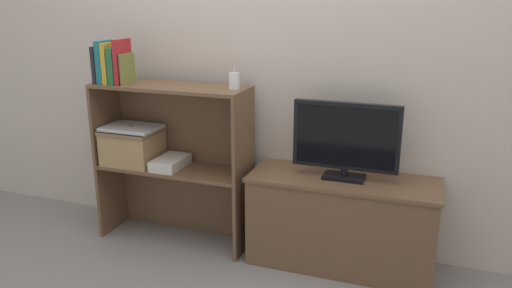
{
  "coord_description": "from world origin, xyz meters",
  "views": [
    {
      "loc": [
        0.91,
        -2.35,
        1.47
      ],
      "look_at": [
        0.0,
        0.16,
        0.67
      ],
      "focal_mm": 35.0,
      "sensor_mm": 36.0,
      "label": 1
    }
  ],
  "objects_px": {
    "book_forest": "(117,66)",
    "storage_basket_left": "(133,144)",
    "laptop": "(132,128)",
    "book_charcoal": "(101,64)",
    "magazine_stack": "(171,162)",
    "tv_stand": "(341,222)",
    "book_olive": "(127,69)",
    "baby_monitor": "(234,81)",
    "book_mustard": "(111,63)",
    "tv": "(346,139)",
    "book_crimson": "(123,62)",
    "book_teal": "(105,62)"
  },
  "relations": [
    {
      "from": "book_forest",
      "to": "storage_basket_left",
      "type": "relative_size",
      "value": 0.65
    },
    {
      "from": "storage_basket_left",
      "to": "laptop",
      "type": "relative_size",
      "value": 0.98
    },
    {
      "from": "book_charcoal",
      "to": "magazine_stack",
      "type": "bearing_deg",
      "value": 4.78
    },
    {
      "from": "tv_stand",
      "to": "magazine_stack",
      "type": "relative_size",
      "value": 3.98
    },
    {
      "from": "book_olive",
      "to": "baby_monitor",
      "type": "height_order",
      "value": "book_olive"
    },
    {
      "from": "book_forest",
      "to": "storage_basket_left",
      "type": "height_order",
      "value": "book_forest"
    },
    {
      "from": "book_olive",
      "to": "laptop",
      "type": "bearing_deg",
      "value": 124.88
    },
    {
      "from": "book_mustard",
      "to": "magazine_stack",
      "type": "bearing_deg",
      "value": 5.82
    },
    {
      "from": "tv",
      "to": "book_olive",
      "type": "bearing_deg",
      "value": -176.31
    },
    {
      "from": "book_olive",
      "to": "storage_basket_left",
      "type": "height_order",
      "value": "book_olive"
    },
    {
      "from": "book_mustard",
      "to": "book_crimson",
      "type": "distance_m",
      "value": 0.08
    },
    {
      "from": "tv",
      "to": "book_charcoal",
      "type": "xyz_separation_m",
      "value": [
        -1.45,
        -0.08,
        0.34
      ]
    },
    {
      "from": "book_mustard",
      "to": "tv",
      "type": "bearing_deg",
      "value": 3.4
    },
    {
      "from": "book_crimson",
      "to": "laptop",
      "type": "height_order",
      "value": "book_crimson"
    },
    {
      "from": "tv",
      "to": "tv_stand",
      "type": "bearing_deg",
      "value": 90.0
    },
    {
      "from": "tv",
      "to": "book_teal",
      "type": "relative_size",
      "value": 2.3
    },
    {
      "from": "book_forest",
      "to": "book_olive",
      "type": "bearing_deg",
      "value": 0.0
    },
    {
      "from": "tv",
      "to": "magazine_stack",
      "type": "bearing_deg",
      "value": -177.39
    },
    {
      "from": "tv_stand",
      "to": "storage_basket_left",
      "type": "relative_size",
      "value": 3.16
    },
    {
      "from": "book_olive",
      "to": "tv",
      "type": "bearing_deg",
      "value": 3.69
    },
    {
      "from": "baby_monitor",
      "to": "magazine_stack",
      "type": "distance_m",
      "value": 0.66
    },
    {
      "from": "tv",
      "to": "book_charcoal",
      "type": "bearing_deg",
      "value": -176.77
    },
    {
      "from": "book_teal",
      "to": "tv_stand",
      "type": "bearing_deg",
      "value": 3.37
    },
    {
      "from": "book_charcoal",
      "to": "book_teal",
      "type": "xyz_separation_m",
      "value": [
        0.04,
        0.0,
        0.02
      ]
    },
    {
      "from": "tv_stand",
      "to": "storage_basket_left",
      "type": "distance_m",
      "value": 1.33
    },
    {
      "from": "baby_monitor",
      "to": "laptop",
      "type": "relative_size",
      "value": 0.37
    },
    {
      "from": "book_charcoal",
      "to": "baby_monitor",
      "type": "xyz_separation_m",
      "value": [
        0.83,
        0.05,
        -0.06
      ]
    },
    {
      "from": "tv_stand",
      "to": "book_charcoal",
      "type": "relative_size",
      "value": 4.76
    },
    {
      "from": "book_forest",
      "to": "baby_monitor",
      "type": "xyz_separation_m",
      "value": [
        0.71,
        0.05,
        -0.06
      ]
    },
    {
      "from": "laptop",
      "to": "magazine_stack",
      "type": "bearing_deg",
      "value": -0.5
    },
    {
      "from": "magazine_stack",
      "to": "book_teal",
      "type": "bearing_deg",
      "value": -174.78
    },
    {
      "from": "book_teal",
      "to": "book_crimson",
      "type": "xyz_separation_m",
      "value": [
        0.12,
        -0.0,
        0.01
      ]
    },
    {
      "from": "book_teal",
      "to": "laptop",
      "type": "height_order",
      "value": "book_teal"
    },
    {
      "from": "tv_stand",
      "to": "magazine_stack",
      "type": "bearing_deg",
      "value": -177.31
    },
    {
      "from": "book_teal",
      "to": "baby_monitor",
      "type": "height_order",
      "value": "book_teal"
    },
    {
      "from": "tv_stand",
      "to": "baby_monitor",
      "type": "distance_m",
      "value": 0.98
    },
    {
      "from": "storage_basket_left",
      "to": "magazine_stack",
      "type": "bearing_deg",
      "value": -0.5
    },
    {
      "from": "tv",
      "to": "book_crimson",
      "type": "bearing_deg",
      "value": -176.39
    },
    {
      "from": "tv",
      "to": "book_teal",
      "type": "xyz_separation_m",
      "value": [
        -1.41,
        -0.08,
        0.35
      ]
    },
    {
      "from": "tv",
      "to": "storage_basket_left",
      "type": "distance_m",
      "value": 1.3
    },
    {
      "from": "book_crimson",
      "to": "storage_basket_left",
      "type": "bearing_deg",
      "value": 86.09
    },
    {
      "from": "book_forest",
      "to": "tv",
      "type": "bearing_deg",
      "value": 3.51
    },
    {
      "from": "storage_basket_left",
      "to": "laptop",
      "type": "height_order",
      "value": "laptop"
    },
    {
      "from": "book_forest",
      "to": "magazine_stack",
      "type": "bearing_deg",
      "value": 6.64
    },
    {
      "from": "book_charcoal",
      "to": "magazine_stack",
      "type": "relative_size",
      "value": 0.83
    },
    {
      "from": "book_mustard",
      "to": "magazine_stack",
      "type": "relative_size",
      "value": 0.92
    },
    {
      "from": "tv_stand",
      "to": "laptop",
      "type": "xyz_separation_m",
      "value": [
        -1.29,
        -0.05,
        0.44
      ]
    },
    {
      "from": "tv_stand",
      "to": "book_crimson",
      "type": "relative_size",
      "value": 3.98
    },
    {
      "from": "baby_monitor",
      "to": "magazine_stack",
      "type": "xyz_separation_m",
      "value": [
        -0.41,
        -0.02,
        -0.51
      ]
    },
    {
      "from": "baby_monitor",
      "to": "tv_stand",
      "type": "bearing_deg",
      "value": 2.9
    }
  ]
}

